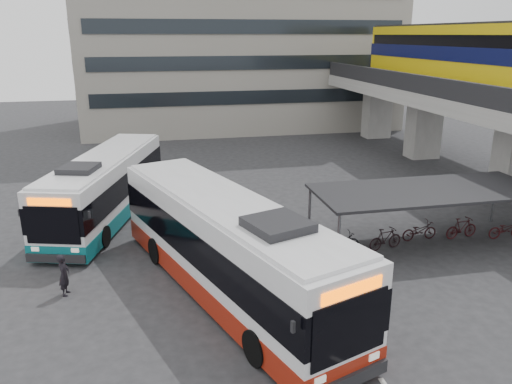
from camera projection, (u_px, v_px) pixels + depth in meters
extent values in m
plane|color=#28282B|center=(252.00, 295.00, 17.96)|extent=(120.00, 120.00, 0.00)
cube|color=gray|center=(424.00, 127.00, 37.49)|extent=(2.20, 1.60, 4.60)
cube|color=gray|center=(377.00, 112.00, 44.94)|extent=(2.20, 1.60, 4.60)
cube|color=gray|center=(479.00, 100.00, 31.07)|extent=(8.00, 32.00, 0.90)
cube|color=black|center=(426.00, 85.00, 30.00)|extent=(0.35, 32.00, 1.10)
cube|color=#DCB90C|center=(457.00, 56.00, 32.97)|extent=(2.90, 20.00, 3.90)
cube|color=#0A0E3B|center=(457.00, 53.00, 32.91)|extent=(2.98, 20.02, 0.90)
cube|color=black|center=(459.00, 40.00, 32.67)|extent=(2.96, 19.20, 0.70)
cube|color=black|center=(460.00, 25.00, 32.38)|extent=(2.70, 19.60, 0.25)
cylinder|color=#595B60|center=(309.00, 212.00, 22.82)|extent=(0.12, 0.12, 2.40)
cylinder|color=#595B60|center=(494.00, 198.00, 24.77)|extent=(0.12, 0.12, 2.40)
cylinder|color=#595B60|center=(338.00, 243.00, 19.47)|extent=(0.12, 0.12, 2.40)
cube|color=black|center=(428.00, 191.00, 21.73)|extent=(10.00, 4.00, 0.12)
imported|color=black|center=(340.00, 241.00, 21.54)|extent=(1.71, 0.60, 0.90)
imported|color=black|center=(382.00, 236.00, 21.93)|extent=(1.66, 0.47, 1.00)
imported|color=black|center=(424.00, 234.00, 22.35)|extent=(1.71, 0.60, 0.90)
imported|color=black|center=(463.00, 229.00, 22.74)|extent=(1.66, 0.47, 1.00)
imported|color=#350C0F|center=(502.00, 227.00, 23.16)|extent=(1.71, 0.60, 0.90)
cube|color=beige|center=(349.00, 333.00, 15.68)|extent=(0.15, 1.60, 0.01)
cube|color=beige|center=(318.00, 288.00, 18.47)|extent=(0.15, 1.60, 0.01)
cube|color=white|center=(226.00, 242.00, 17.66)|extent=(6.90, 13.12, 2.97)
cube|color=maroon|center=(227.00, 277.00, 18.07)|extent=(6.95, 13.17, 0.81)
cube|color=black|center=(226.00, 238.00, 17.62)|extent=(6.96, 13.16, 1.24)
cube|color=#FF5B00|center=(352.00, 290.00, 12.08)|extent=(1.84, 0.72, 0.32)
cube|color=black|center=(278.00, 225.00, 14.51)|extent=(2.13, 2.18, 0.30)
cylinder|color=black|center=(256.00, 348.00, 14.08)|extent=(0.66, 1.12, 1.08)
cylinder|color=black|center=(213.00, 238.00, 21.68)|extent=(0.66, 1.12, 1.08)
cube|color=white|center=(106.00, 184.00, 25.19)|extent=(5.73, 11.95, 2.69)
cube|color=#0B5F65|center=(108.00, 207.00, 25.57)|extent=(5.78, 12.00, 0.73)
cube|color=black|center=(106.00, 181.00, 25.15)|extent=(5.79, 11.99, 1.12)
cube|color=#FF5B00|center=(49.00, 202.00, 19.31)|extent=(1.69, 0.57, 0.29)
cube|color=black|center=(79.00, 169.00, 21.93)|extent=(1.88, 1.92, 0.27)
cylinder|color=black|center=(53.00, 235.00, 22.10)|extent=(0.56, 1.02, 0.98)
cylinder|color=black|center=(148.00, 189.00, 28.62)|extent=(0.56, 1.02, 0.98)
imported|color=black|center=(64.00, 275.00, 17.81)|extent=(0.45, 0.61, 1.56)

